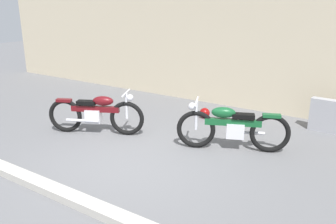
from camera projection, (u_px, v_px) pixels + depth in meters
ground_plane at (128, 163)px, 6.19m from camera, size 40.00×40.00×0.00m
building_wall at (233, 44)px, 9.26m from camera, size 18.00×0.30×3.36m
curb_strip at (66, 195)px, 5.05m from camera, size 18.00×0.24×0.12m
stone_marker at (325, 115)px, 7.64m from camera, size 0.65×0.24×0.73m
helmet at (205, 113)px, 8.60m from camera, size 0.25×0.25×0.25m
motorcycle_maroon at (96, 113)px, 7.48m from camera, size 1.96×1.08×0.96m
motorcycle_green at (232, 127)px, 6.63m from camera, size 2.01×1.05×0.97m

